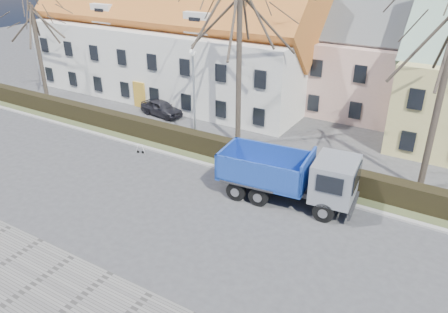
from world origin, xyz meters
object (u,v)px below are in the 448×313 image
Objects in this scene: dump_truck at (282,174)px; parked_car_a at (161,108)px; streetlight at (194,98)px; cart_frame at (137,148)px.

parked_car_a is (-13.76, 6.94, -0.88)m from dump_truck.
dump_truck is at bearing -109.36° from parked_car_a.
dump_truck reaches higher than parked_car_a.
streetlight is at bearing -112.89° from parked_car_a.
dump_truck is 2.01× the size of parked_car_a.
parked_car_a is (-3.07, 6.52, 0.29)m from cart_frame.
cart_frame is at bearing -147.35° from parked_car_a.
dump_truck is 9.17m from streetlight.
streetlight is 6.99m from parked_car_a.
parked_car_a is at bearing 115.24° from cart_frame.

